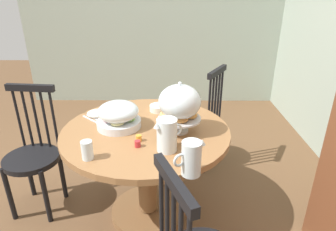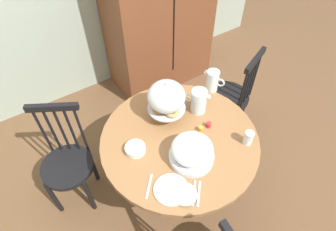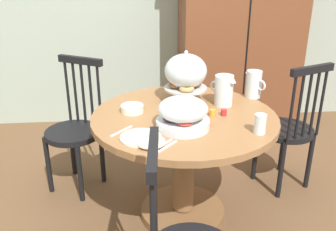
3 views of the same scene
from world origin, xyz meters
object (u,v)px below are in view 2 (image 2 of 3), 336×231
Objects in this scene: wooden_armoire at (158,0)px; cereal_bowl at (135,149)px; dining_table at (179,156)px; china_plate_large at (171,189)px; fruit_platter_covered at (192,151)px; china_plate_small at (185,194)px; orange_juice_pitcher at (198,102)px; drinking_glass at (248,138)px; pastry_stand_with_dome at (166,98)px; windsor_chair_near_window at (230,97)px; windsor_chair_by_cabinet at (68,164)px; milk_pitcher at (212,82)px.

wooden_armoire reaches higher than cereal_bowl.
dining_table is 0.47m from china_plate_large.
china_plate_large is at bearing -154.13° from fruit_platter_covered.
dining_table is 0.37m from fruit_platter_covered.
china_plate_large is 0.09m from china_plate_small.
china_plate_small is (-0.22, -0.38, 0.25)m from dining_table.
dining_table is 8.07× the size of cereal_bowl.
orange_juice_pitcher reaches higher than china_plate_small.
wooden_armoire is 1.97m from china_plate_large.
drinking_glass is (0.59, 0.08, 0.04)m from china_plate_small.
cereal_bowl is at bearing 101.34° from china_plate_small.
pastry_stand_with_dome is at bearing 66.56° from china_plate_small.
orange_juice_pitcher is at bearing 28.29° from dining_table.
orange_juice_pitcher is 1.31× the size of china_plate_small.
fruit_platter_covered is at bearing -149.94° from windsor_chair_near_window.
cereal_bowl is at bearing -41.16° from windsor_chair_by_cabinet.
wooden_armoire is 2.01× the size of windsor_chair_by_cabinet.
orange_juice_pitcher is 1.41× the size of cereal_bowl.
fruit_platter_covered is 2.00× the size of china_plate_small.
orange_juice_pitcher is at bearing 102.67° from drinking_glass.
fruit_platter_covered is at bearing -115.09° from wooden_armoire.
pastry_stand_with_dome is 0.68m from china_plate_small.
fruit_platter_covered is at bearing -41.83° from windsor_chair_by_cabinet.
windsor_chair_by_cabinet is 2.83× the size of pastry_stand_with_dome.
china_plate_large is at bearing -120.47° from pastry_stand_with_dome.
wooden_armoire is 1.81m from windsor_chair_by_cabinet.
windsor_chair_by_cabinet reaches higher than drinking_glass.
windsor_chair_by_cabinet reaches higher than fruit_platter_covered.
wooden_armoire is 1.34m from orange_juice_pitcher.
orange_juice_pitcher reaches higher than drinking_glass.
wooden_armoire reaches higher than milk_pitcher.
wooden_armoire is at bearing 78.74° from drinking_glass.
fruit_platter_covered is (0.71, -0.63, 0.37)m from windsor_chair_by_cabinet.
pastry_stand_with_dome is 0.49m from milk_pitcher.
drinking_glass is (0.40, -0.11, -0.03)m from fruit_platter_covered.
milk_pitcher is at bearing -99.99° from wooden_armoire.
china_plate_small is at bearing -133.55° from orange_juice_pitcher.
china_plate_large is at bearing -179.42° from drinking_glass.
wooden_armoire reaches higher than china_plate_large.
milk_pitcher reaches higher than cereal_bowl.
china_plate_large is 0.38m from cereal_bowl.
dining_table is at bearing -116.81° from wooden_armoire.
milk_pitcher is 0.98m from china_plate_small.
orange_juice_pitcher is at bearing 6.80° from cereal_bowl.
cereal_bowl is at bearing -127.68° from wooden_armoire.
dining_table is 0.48m from pastry_stand_with_dome.
fruit_platter_covered reaches higher than china_plate_large.
windsor_chair_near_window is 1.19m from cereal_bowl.
cereal_bowl is (-0.09, 0.45, 0.01)m from china_plate_small.
milk_pitcher is at bearing 39.96° from fruit_platter_covered.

